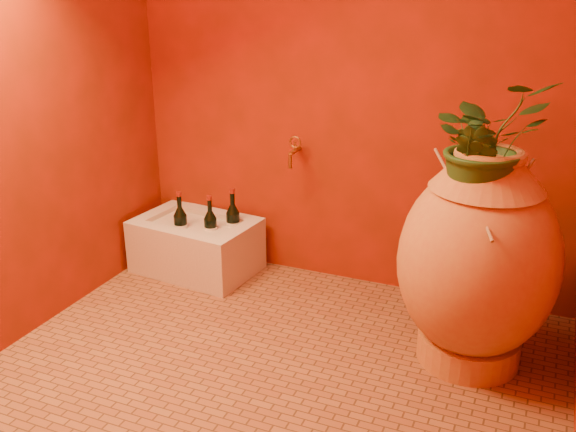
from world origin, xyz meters
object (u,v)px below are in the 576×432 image
at_px(wine_bottle_c, 233,224).
at_px(wall_tap, 294,150).
at_px(wine_bottle_b, 181,226).
at_px(stone_basin, 197,246).
at_px(wine_bottle_a, 211,229).
at_px(amphora, 478,261).

xyz_separation_m(wine_bottle_c, wall_tap, (0.35, 0.09, 0.46)).
bearing_deg(wine_bottle_b, stone_basin, 49.20).
xyz_separation_m(wine_bottle_a, wall_tap, (0.44, 0.19, 0.47)).
height_order(wine_bottle_b, wall_tap, wall_tap).
xyz_separation_m(amphora, wine_bottle_b, (-1.69, 0.27, -0.20)).
bearing_deg(stone_basin, wine_bottle_a, -9.96).
xyz_separation_m(stone_basin, wine_bottle_a, (0.11, -0.02, 0.14)).
xyz_separation_m(stone_basin, wine_bottle_b, (-0.06, -0.07, 0.14)).
height_order(stone_basin, wine_bottle_c, wine_bottle_c).
height_order(wine_bottle_c, wall_tap, wall_tap).
distance_m(stone_basin, wall_tap, 0.84).
distance_m(amphora, wine_bottle_c, 1.50).
relative_size(stone_basin, wine_bottle_c, 2.17).
height_order(wine_bottle_a, wine_bottle_c, wine_bottle_c).
bearing_deg(wall_tap, wine_bottle_c, -166.25).
bearing_deg(stone_basin, amphora, -11.60).
bearing_deg(wall_tap, stone_basin, -163.39).
relative_size(stone_basin, wall_tap, 4.44).
bearing_deg(wine_bottle_a, wine_bottle_b, -164.83).
height_order(amphora, stone_basin, amphora).
bearing_deg(wall_tap, wine_bottle_a, -157.20).
bearing_deg(stone_basin, wine_bottle_b, -130.80).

